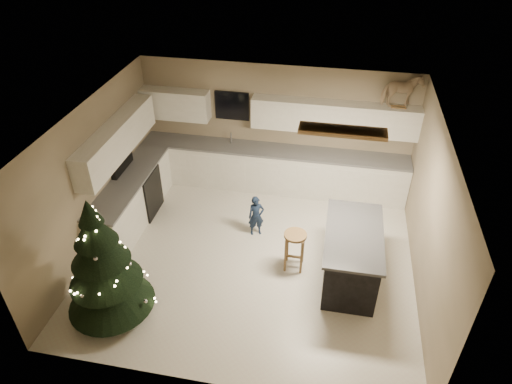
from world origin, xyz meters
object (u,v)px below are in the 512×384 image
(toddler, at_px, (256,216))
(christmas_tree, at_px, (104,270))
(bar_stool, at_px, (295,242))
(rocking_horse, at_px, (401,91))
(island, at_px, (351,256))

(toddler, bearing_deg, christmas_tree, -151.06)
(bar_stool, relative_size, christmas_tree, 0.34)
(bar_stool, distance_m, rocking_horse, 3.39)
(island, xyz_separation_m, christmas_tree, (-3.52, -1.42, 0.39))
(christmas_tree, bearing_deg, rocking_horse, 43.40)
(bar_stool, bearing_deg, rocking_horse, 57.35)
(island, xyz_separation_m, toddler, (-1.72, 0.82, -0.07))
(christmas_tree, distance_m, toddler, 2.91)
(toddler, bearing_deg, rocking_horse, 13.22)
(island, height_order, rocking_horse, rocking_horse)
(island, xyz_separation_m, rocking_horse, (0.63, 2.51, 1.84))
(christmas_tree, height_order, toddler, christmas_tree)
(bar_stool, relative_size, rocking_horse, 0.94)
(island, height_order, christmas_tree, christmas_tree)
(island, distance_m, rocking_horse, 3.17)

